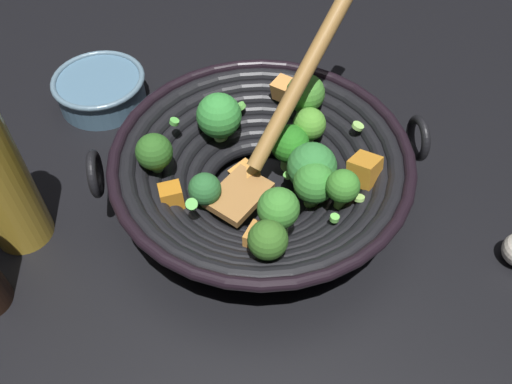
{
  "coord_description": "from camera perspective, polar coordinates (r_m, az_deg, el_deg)",
  "views": [
    {
      "loc": [
        -0.29,
        0.29,
        0.51
      ],
      "look_at": [
        -0.01,
        0.02,
        0.03
      ],
      "focal_mm": 37.3,
      "sensor_mm": 36.0,
      "label": 1
    }
  ],
  "objects": [
    {
      "name": "prep_bowl",
      "position": [
        0.8,
        -16.33,
        10.56
      ],
      "size": [
        0.13,
        0.13,
        0.04
      ],
      "color": "slate",
      "rests_on": "ground"
    },
    {
      "name": "wok",
      "position": [
        0.61,
        0.75,
        2.71
      ],
      "size": [
        0.35,
        0.4,
        0.26
      ],
      "color": "black",
      "rests_on": "ground"
    },
    {
      "name": "ground_plane",
      "position": [
        0.66,
        0.54,
        -0.61
      ],
      "size": [
        4.0,
        4.0,
        0.0
      ],
      "primitive_type": "plane",
      "color": "black"
    }
  ]
}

